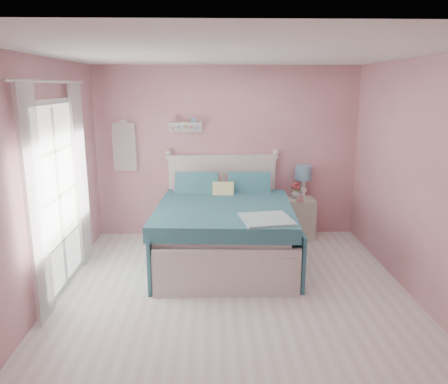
{
  "coord_description": "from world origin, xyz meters",
  "views": [
    {
      "loc": [
        -0.23,
        -4.41,
        2.29
      ],
      "look_at": [
        -0.07,
        1.2,
        0.93
      ],
      "focal_mm": 35.0,
      "sensor_mm": 36.0,
      "label": 1
    }
  ],
  "objects_px": {
    "nightstand": "(300,218)",
    "teacup": "(300,199)",
    "table_lamp": "(303,175)",
    "bed": "(224,230)",
    "vase": "(296,193)"
  },
  "relations": [
    {
      "from": "bed",
      "to": "table_lamp",
      "type": "height_order",
      "value": "bed"
    },
    {
      "from": "teacup",
      "to": "table_lamp",
      "type": "bearing_deg",
      "value": 71.99
    },
    {
      "from": "bed",
      "to": "vase",
      "type": "height_order",
      "value": "bed"
    },
    {
      "from": "vase",
      "to": "teacup",
      "type": "relative_size",
      "value": 1.52
    },
    {
      "from": "table_lamp",
      "to": "vase",
      "type": "height_order",
      "value": "table_lamp"
    },
    {
      "from": "nightstand",
      "to": "vase",
      "type": "distance_m",
      "value": 0.39
    },
    {
      "from": "nightstand",
      "to": "table_lamp",
      "type": "relative_size",
      "value": 1.23
    },
    {
      "from": "nightstand",
      "to": "teacup",
      "type": "distance_m",
      "value": 0.38
    },
    {
      "from": "bed",
      "to": "teacup",
      "type": "xyz_separation_m",
      "value": [
        1.16,
        0.71,
        0.24
      ]
    },
    {
      "from": "vase",
      "to": "table_lamp",
      "type": "bearing_deg",
      "value": 25.56
    },
    {
      "from": "table_lamp",
      "to": "teacup",
      "type": "relative_size",
      "value": 5.03
    },
    {
      "from": "bed",
      "to": "nightstand",
      "type": "bearing_deg",
      "value": 39.26
    },
    {
      "from": "vase",
      "to": "nightstand",
      "type": "bearing_deg",
      "value": -31.92
    },
    {
      "from": "nightstand",
      "to": "table_lamp",
      "type": "bearing_deg",
      "value": 64.6
    },
    {
      "from": "vase",
      "to": "teacup",
      "type": "bearing_deg",
      "value": -80.65
    }
  ]
}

